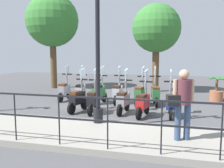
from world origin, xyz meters
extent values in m
plane|color=#4C4C4F|center=(0.00, 0.00, 0.00)|extent=(28.00, 28.00, 0.00)
cube|color=gray|center=(-3.20, 0.00, 0.07)|extent=(2.20, 20.00, 0.15)
cube|color=gray|center=(-2.15, 0.00, 0.07)|extent=(0.10, 20.00, 0.15)
cube|color=black|center=(-4.20, 0.00, 1.20)|extent=(0.04, 16.00, 0.04)
cube|color=black|center=(-4.20, 0.00, 0.73)|extent=(0.04, 16.00, 0.04)
cylinder|color=black|center=(-4.20, -2.67, 0.68)|extent=(0.03, 0.03, 1.05)
cylinder|color=black|center=(-4.20, -1.60, 0.68)|extent=(0.03, 0.03, 1.05)
cylinder|color=black|center=(-4.20, -0.53, 0.68)|extent=(0.03, 0.03, 1.05)
cylinder|color=black|center=(-4.20, 0.53, 0.68)|extent=(0.03, 0.03, 1.05)
cylinder|color=black|center=(-4.20, 1.60, 0.68)|extent=(0.03, 0.03, 1.05)
cylinder|color=black|center=(-2.40, 0.23, 0.35)|extent=(0.26, 0.26, 0.40)
cylinder|color=black|center=(-2.40, 0.23, 2.43)|extent=(0.12, 0.12, 4.56)
cylinder|color=#384C70|center=(-3.22, -2.11, 0.56)|extent=(0.14, 0.14, 0.82)
cylinder|color=#384C70|center=(-3.31, -1.91, 0.56)|extent=(0.14, 0.14, 0.82)
cylinder|color=brown|center=(-3.27, -2.01, 1.25)|extent=(0.42, 0.42, 0.55)
sphere|color=tan|center=(-3.27, -2.01, 1.63)|extent=(0.22, 0.22, 0.22)
cylinder|color=tan|center=(-3.19, -2.19, 1.26)|extent=(0.09, 0.09, 0.52)
cylinder|color=tan|center=(-3.35, -1.83, 1.26)|extent=(0.09, 0.09, 0.52)
cube|color=black|center=(-3.42, -1.79, 1.07)|extent=(0.24, 0.31, 0.24)
cylinder|color=brown|center=(4.35, 5.08, 1.38)|extent=(0.36, 0.36, 2.76)
sphere|color=#387A33|center=(4.35, 5.08, 3.89)|extent=(3.00, 3.00, 3.00)
cylinder|color=brown|center=(4.47, -0.79, 1.19)|extent=(0.36, 0.36, 2.39)
sphere|color=#387A33|center=(4.47, -0.79, 3.34)|extent=(2.53, 2.53, 2.53)
cylinder|color=#9E5B3D|center=(2.46, -3.56, 0.23)|extent=(0.56, 0.56, 0.45)
cylinder|color=brown|center=(2.46, -3.56, 0.70)|extent=(0.10, 0.10, 0.50)
ellipsoid|color=#2D6B2D|center=(2.71, -3.56, 1.00)|extent=(0.56, 0.16, 0.10)
ellipsoid|color=#2D6B2D|center=(2.21, -3.56, 1.00)|extent=(0.56, 0.16, 0.10)
ellipsoid|color=#2D6B2D|center=(2.46, -3.31, 1.00)|extent=(0.56, 0.16, 0.10)
ellipsoid|color=#2D6B2D|center=(2.46, -3.81, 1.00)|extent=(0.56, 0.16, 0.10)
ellipsoid|color=#2D6B2D|center=(2.64, -3.38, 1.00)|extent=(0.56, 0.16, 0.10)
ellipsoid|color=#2D6B2D|center=(2.28, -3.74, 1.00)|extent=(0.56, 0.16, 0.10)
cylinder|color=black|center=(-0.27, -1.67, 0.20)|extent=(0.40, 0.10, 0.40)
cylinder|color=black|center=(-1.10, -1.72, 0.20)|extent=(0.40, 0.10, 0.40)
cube|color=navy|center=(-0.77, -1.70, 0.48)|extent=(0.61, 0.31, 0.36)
cube|color=navy|center=(-0.48, -1.68, 0.50)|extent=(0.14, 0.31, 0.44)
cube|color=#4C2D19|center=(-0.84, -1.70, 0.71)|extent=(0.41, 0.28, 0.10)
cylinder|color=gray|center=(-0.42, -1.68, 0.85)|extent=(0.19, 0.08, 0.55)
cube|color=black|center=(-0.42, -1.68, 1.13)|extent=(0.08, 0.44, 0.05)
cube|color=silver|center=(-0.36, -1.68, 1.33)|extent=(0.39, 0.05, 0.42)
cylinder|color=black|center=(-0.49, -0.91, 0.20)|extent=(0.41, 0.15, 0.40)
cylinder|color=black|center=(-1.30, -0.75, 0.20)|extent=(0.41, 0.15, 0.40)
cube|color=#B21E1E|center=(-0.98, -0.82, 0.48)|extent=(0.64, 0.39, 0.36)
cube|color=#B21E1E|center=(-0.69, -0.87, 0.50)|extent=(0.17, 0.32, 0.44)
cube|color=black|center=(-1.05, -0.80, 0.71)|extent=(0.44, 0.33, 0.10)
cylinder|color=gray|center=(-0.63, -0.88, 0.85)|extent=(0.19, 0.10, 0.55)
cube|color=black|center=(-0.63, -0.88, 1.13)|extent=(0.14, 0.44, 0.05)
cube|color=silver|center=(-0.57, -0.89, 1.33)|extent=(0.39, 0.10, 0.42)
cylinder|color=black|center=(-0.22, -0.17, 0.20)|extent=(0.41, 0.12, 0.40)
cylinder|color=black|center=(-1.04, -0.07, 0.20)|extent=(0.41, 0.12, 0.40)
cube|color=gray|center=(-0.71, -0.11, 0.48)|extent=(0.63, 0.35, 0.36)
cube|color=gray|center=(-0.43, -0.15, 0.50)|extent=(0.15, 0.31, 0.44)
cube|color=black|center=(-0.78, -0.10, 0.71)|extent=(0.43, 0.30, 0.10)
cylinder|color=gray|center=(-0.37, -0.15, 0.85)|extent=(0.19, 0.09, 0.55)
cube|color=black|center=(-0.37, -0.15, 1.13)|extent=(0.11, 0.44, 0.05)
cube|color=silver|center=(-0.31, -0.16, 1.33)|extent=(0.39, 0.07, 0.42)
cylinder|color=black|center=(-0.43, 0.93, 0.20)|extent=(0.40, 0.11, 0.40)
cylinder|color=black|center=(-1.26, 0.87, 0.20)|extent=(0.40, 0.11, 0.40)
cube|color=black|center=(-0.93, 0.90, 0.48)|extent=(0.62, 0.32, 0.36)
cube|color=black|center=(-0.64, 0.92, 0.50)|extent=(0.14, 0.31, 0.44)
cube|color=black|center=(-1.00, 0.89, 0.71)|extent=(0.42, 0.29, 0.10)
cylinder|color=gray|center=(-0.58, 0.92, 0.85)|extent=(0.19, 0.08, 0.55)
cube|color=black|center=(-0.58, 0.92, 1.13)|extent=(0.09, 0.44, 0.05)
cube|color=silver|center=(-0.52, 0.92, 1.33)|extent=(0.39, 0.06, 0.42)
cylinder|color=black|center=(-0.38, 1.40, 0.20)|extent=(0.41, 0.16, 0.40)
cylinder|color=black|center=(-1.20, 1.57, 0.20)|extent=(0.41, 0.16, 0.40)
cube|color=black|center=(-0.87, 1.50, 0.48)|extent=(0.64, 0.39, 0.36)
cube|color=black|center=(-0.59, 1.45, 0.50)|extent=(0.18, 0.32, 0.44)
cube|color=#4C2D19|center=(-0.94, 1.52, 0.71)|extent=(0.44, 0.33, 0.10)
cylinder|color=gray|center=(-0.53, 1.43, 0.85)|extent=(0.19, 0.10, 0.55)
cube|color=black|center=(-0.53, 1.43, 1.13)|extent=(0.15, 0.44, 0.05)
cube|color=silver|center=(-0.47, 1.42, 1.33)|extent=(0.39, 0.11, 0.42)
cylinder|color=black|center=(1.40, -1.01, 0.20)|extent=(0.41, 0.15, 0.40)
cylinder|color=black|center=(0.58, -1.15, 0.20)|extent=(0.41, 0.15, 0.40)
cube|color=#2D6B38|center=(0.91, -1.09, 0.48)|extent=(0.64, 0.38, 0.36)
cube|color=#2D6B38|center=(1.19, -1.04, 0.50)|extent=(0.17, 0.32, 0.44)
cube|color=#4C2D19|center=(0.84, -1.11, 0.71)|extent=(0.44, 0.33, 0.10)
cylinder|color=gray|center=(1.25, -1.03, 0.85)|extent=(0.19, 0.10, 0.55)
cube|color=black|center=(1.25, -1.03, 1.13)|extent=(0.14, 0.44, 0.05)
cube|color=silver|center=(1.31, -1.02, 1.33)|extent=(0.39, 0.10, 0.42)
cylinder|color=black|center=(1.20, -0.58, 0.20)|extent=(0.41, 0.15, 0.40)
cylinder|color=black|center=(0.39, -0.44, 0.20)|extent=(0.41, 0.15, 0.40)
cube|color=#2D6B38|center=(0.71, -0.50, 0.48)|extent=(0.64, 0.38, 0.36)
cube|color=#2D6B38|center=(1.00, -0.55, 0.50)|extent=(0.17, 0.32, 0.44)
cube|color=#4C2D19|center=(0.64, -0.48, 0.71)|extent=(0.44, 0.32, 0.10)
cylinder|color=gray|center=(1.06, -0.56, 0.85)|extent=(0.19, 0.10, 0.55)
cube|color=black|center=(1.06, -0.56, 1.13)|extent=(0.13, 0.44, 0.05)
cube|color=silver|center=(1.11, -0.57, 1.33)|extent=(0.39, 0.10, 0.42)
cylinder|color=black|center=(1.36, 0.44, 0.20)|extent=(0.40, 0.08, 0.40)
cylinder|color=black|center=(0.53, 0.45, 0.20)|extent=(0.40, 0.08, 0.40)
cube|color=#B7BCC6|center=(0.86, 0.45, 0.48)|extent=(0.60, 0.28, 0.36)
cube|color=#B7BCC6|center=(1.15, 0.45, 0.50)|extent=(0.12, 0.30, 0.44)
cube|color=black|center=(0.79, 0.45, 0.71)|extent=(0.40, 0.26, 0.10)
cylinder|color=gray|center=(1.21, 0.44, 0.85)|extent=(0.18, 0.07, 0.55)
cube|color=black|center=(1.21, 0.44, 1.13)|extent=(0.06, 0.44, 0.05)
cube|color=silver|center=(1.27, 0.44, 1.33)|extent=(0.39, 0.03, 0.42)
cylinder|color=black|center=(1.20, 1.10, 0.20)|extent=(0.41, 0.16, 0.40)
cylinder|color=black|center=(0.38, 1.27, 0.20)|extent=(0.41, 0.16, 0.40)
cube|color=#2D6B38|center=(0.71, 1.21, 0.48)|extent=(0.64, 0.40, 0.36)
cube|color=#2D6B38|center=(0.99, 1.15, 0.50)|extent=(0.18, 0.32, 0.44)
cube|color=black|center=(0.64, 1.22, 0.71)|extent=(0.44, 0.34, 0.10)
cylinder|color=gray|center=(1.05, 1.13, 0.85)|extent=(0.19, 0.11, 0.55)
cube|color=black|center=(1.05, 1.13, 1.13)|extent=(0.15, 0.44, 0.05)
cube|color=silver|center=(1.11, 1.12, 1.33)|extent=(0.39, 0.11, 0.42)
cylinder|color=black|center=(1.26, 2.10, 0.20)|extent=(0.41, 0.14, 0.40)
cylinder|color=black|center=(0.44, 1.98, 0.20)|extent=(0.41, 0.14, 0.40)
cube|color=#B7BCC6|center=(0.77, 2.02, 0.48)|extent=(0.63, 0.36, 0.36)
cube|color=#B7BCC6|center=(1.06, 2.07, 0.50)|extent=(0.16, 0.31, 0.44)
cube|color=black|center=(0.70, 2.01, 0.71)|extent=(0.43, 0.31, 0.10)
cylinder|color=gray|center=(1.12, 2.07, 0.85)|extent=(0.19, 0.10, 0.55)
cube|color=black|center=(1.12, 2.07, 1.13)|extent=(0.12, 0.44, 0.05)
cube|color=silver|center=(1.17, 2.08, 1.33)|extent=(0.39, 0.08, 0.42)
cylinder|color=black|center=(1.42, 2.83, 0.20)|extent=(0.40, 0.09, 0.40)
cylinder|color=black|center=(0.59, 2.84, 0.20)|extent=(0.40, 0.09, 0.40)
cube|color=gray|center=(0.92, 2.84, 0.48)|extent=(0.60, 0.29, 0.36)
cube|color=gray|center=(1.21, 2.84, 0.50)|extent=(0.12, 0.30, 0.44)
cube|color=#4C2D19|center=(0.85, 2.84, 0.71)|extent=(0.40, 0.27, 0.10)
cylinder|color=gray|center=(1.27, 2.84, 0.85)|extent=(0.18, 0.07, 0.55)
cube|color=black|center=(1.27, 2.84, 1.13)|extent=(0.07, 0.44, 0.05)
cube|color=silver|center=(1.33, 2.83, 1.33)|extent=(0.39, 0.03, 0.42)
camera|label=1|loc=(-8.90, -1.83, 2.12)|focal=40.00mm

